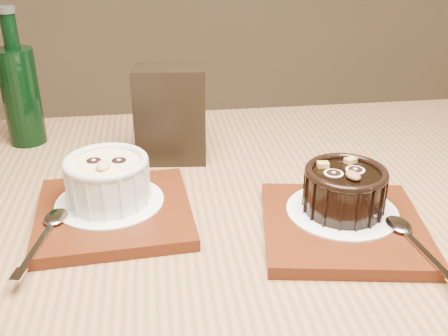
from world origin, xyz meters
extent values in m
cube|color=brown|center=(-0.24, 0.25, 0.73)|extent=(1.21, 0.82, 0.04)
cylinder|color=brown|center=(0.31, 0.61, 0.35)|extent=(0.06, 0.06, 0.71)
cube|color=#53210D|center=(-0.35, 0.29, 0.76)|extent=(0.19, 0.19, 0.01)
cylinder|color=white|center=(-0.36, 0.30, 0.77)|extent=(0.13, 0.13, 0.00)
cylinder|color=silver|center=(-0.36, 0.30, 0.79)|extent=(0.10, 0.10, 0.05)
cylinder|color=beige|center=(-0.36, 0.30, 0.82)|extent=(0.08, 0.08, 0.00)
torus|color=silver|center=(-0.36, 0.30, 0.82)|extent=(0.10, 0.10, 0.01)
cylinder|color=black|center=(-0.37, 0.31, 0.82)|extent=(0.02, 0.02, 0.00)
cylinder|color=black|center=(-0.34, 0.30, 0.82)|extent=(0.02, 0.02, 0.00)
ellipsoid|color=tan|center=(-0.36, 0.28, 0.82)|extent=(0.02, 0.02, 0.01)
cube|color=#53210D|center=(-0.09, 0.22, 0.76)|extent=(0.21, 0.21, 0.01)
cylinder|color=white|center=(-0.08, 0.24, 0.77)|extent=(0.13, 0.13, 0.00)
cylinder|color=black|center=(-0.08, 0.24, 0.79)|extent=(0.09, 0.09, 0.05)
cylinder|color=black|center=(-0.08, 0.24, 0.81)|extent=(0.08, 0.08, 0.00)
torus|color=black|center=(-0.08, 0.24, 0.82)|extent=(0.09, 0.09, 0.01)
cylinder|color=black|center=(-0.10, 0.24, 0.82)|extent=(0.02, 0.02, 0.00)
cylinder|color=black|center=(-0.07, 0.25, 0.82)|extent=(0.02, 0.02, 0.00)
ellipsoid|color=brown|center=(-0.08, 0.23, 0.82)|extent=(0.02, 0.02, 0.01)
cube|color=olive|center=(-0.10, 0.26, 0.82)|extent=(0.01, 0.01, 0.01)
cube|color=olive|center=(-0.07, 0.27, 0.82)|extent=(0.02, 0.01, 0.01)
cube|color=black|center=(-0.27, 0.45, 0.82)|extent=(0.11, 0.07, 0.14)
cylinder|color=black|center=(-0.50, 0.54, 0.82)|extent=(0.06, 0.06, 0.15)
cylinder|color=black|center=(-0.50, 0.54, 0.93)|extent=(0.02, 0.02, 0.05)
cylinder|color=#333333|center=(-0.50, 0.54, 0.96)|extent=(0.03, 0.03, 0.01)
camera|label=1|loc=(-0.29, -0.27, 1.08)|focal=42.00mm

